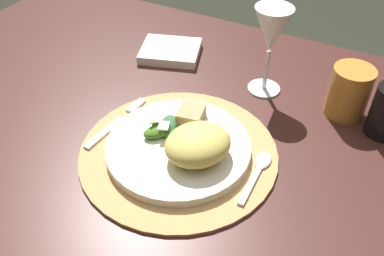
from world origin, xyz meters
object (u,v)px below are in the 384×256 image
(dinner_plate, at_px, (178,148))
(spoon, at_px, (259,168))
(dining_table, at_px, (209,175))
(napkin, at_px, (170,51))
(wine_glass, at_px, (271,33))
(amber_tumbler, at_px, (349,92))
(fork, at_px, (113,125))

(dinner_plate, relative_size, spoon, 1.95)
(dining_table, distance_m, napkin, 0.32)
(dinner_plate, bearing_deg, wine_glass, 75.48)
(spoon, height_order, amber_tumbler, amber_tumbler)
(spoon, bearing_deg, wine_glass, 108.30)
(napkin, distance_m, amber_tumbler, 0.40)
(spoon, bearing_deg, amber_tumbler, 68.24)
(fork, bearing_deg, napkin, 97.41)
(fork, distance_m, spoon, 0.28)
(fork, bearing_deg, spoon, 4.48)
(wine_glass, bearing_deg, dining_table, -99.78)
(spoon, distance_m, amber_tumbler, 0.24)
(dining_table, distance_m, dinner_plate, 0.13)
(fork, relative_size, napkin, 1.25)
(wine_glass, bearing_deg, amber_tumbler, -0.41)
(dinner_plate, relative_size, fork, 1.51)
(dining_table, xyz_separation_m, dinner_plate, (-0.03, -0.06, 0.11))
(spoon, bearing_deg, napkin, 141.14)
(napkin, relative_size, wine_glass, 0.73)
(dining_table, height_order, dinner_plate, dinner_plate)
(dinner_plate, xyz_separation_m, napkin, (-0.17, 0.27, -0.00))
(fork, height_order, wine_glass, wine_glass)
(napkin, bearing_deg, fork, -82.59)
(spoon, xyz_separation_m, wine_glass, (-0.07, 0.22, 0.12))
(dinner_plate, distance_m, napkin, 0.32)
(dining_table, bearing_deg, dinner_plate, -118.07)
(spoon, xyz_separation_m, amber_tumbler, (0.09, 0.22, 0.04))
(dinner_plate, xyz_separation_m, fork, (-0.14, 0.00, -0.01))
(dining_table, relative_size, wine_glass, 8.13)
(napkin, xyz_separation_m, wine_glass, (0.24, -0.03, 0.12))
(wine_glass, bearing_deg, spoon, -71.70)
(amber_tumbler, bearing_deg, dinner_plate, -132.58)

